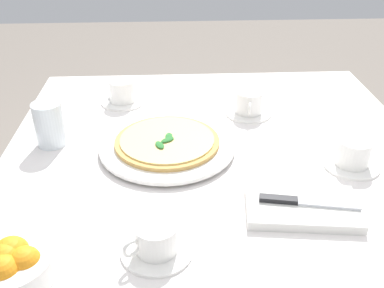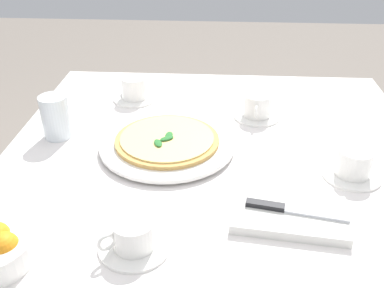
{
  "view_description": "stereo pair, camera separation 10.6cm",
  "coord_description": "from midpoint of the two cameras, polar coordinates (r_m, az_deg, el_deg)",
  "views": [
    {
      "loc": [
        -0.11,
        -0.91,
        1.3
      ],
      "look_at": [
        -0.06,
        0.01,
        0.76
      ],
      "focal_mm": 41.19,
      "sensor_mm": 36.0,
      "label": 1
    },
    {
      "loc": [
        -0.0,
        -0.91,
        1.3
      ],
      "look_at": [
        -0.06,
        0.01,
        0.76
      ],
      "focal_mm": 41.19,
      "sensor_mm": 36.0,
      "label": 2
    }
  ],
  "objects": [
    {
      "name": "dinner_knife",
      "position": [
        0.88,
        16.3,
        -8.27
      ],
      "size": [
        0.2,
        0.06,
        0.01
      ],
      "rotation": [
        0.0,
        0.0,
        -0.19
      ],
      "color": "silver",
      "rests_on": "napkin_folded"
    },
    {
      "name": "coffee_cup_right_edge",
      "position": [
        1.33,
        -5.17,
        6.99
      ],
      "size": [
        0.13,
        0.13,
        0.07
      ],
      "color": "white",
      "rests_on": "dining_table"
    },
    {
      "name": "pizza_plate",
      "position": [
        1.08,
        -0.33,
        -0.13
      ],
      "size": [
        0.33,
        0.33,
        0.02
      ],
      "color": "white",
      "rests_on": "dining_table"
    },
    {
      "name": "dining_table",
      "position": [
        1.15,
        5.67,
        -7.32
      ],
      "size": [
        1.03,
        1.03,
        0.74
      ],
      "color": "white",
      "rests_on": "ground_plane"
    },
    {
      "name": "coffee_cup_near_right",
      "position": [
        0.79,
        -3.61,
        -11.97
      ],
      "size": [
        0.13,
        0.13,
        0.06
      ],
      "color": "white",
      "rests_on": "dining_table"
    },
    {
      "name": "coffee_cup_back_corner",
      "position": [
        1.05,
        23.04,
        -2.52
      ],
      "size": [
        0.13,
        0.13,
        0.07
      ],
      "color": "white",
      "rests_on": "dining_table"
    },
    {
      "name": "water_glass_center_back",
      "position": [
        1.15,
        -14.63,
        3.09
      ],
      "size": [
        0.07,
        0.07,
        0.11
      ],
      "color": "white",
      "rests_on": "dining_table"
    },
    {
      "name": "napkin_folded",
      "position": [
        0.89,
        15.99,
        -8.95
      ],
      "size": [
        0.23,
        0.15,
        0.02
      ],
      "rotation": [
        0.0,
        0.0,
        -0.12
      ],
      "color": "silver",
      "rests_on": "dining_table"
    },
    {
      "name": "coffee_cup_far_left",
      "position": [
        1.24,
        10.97,
        4.67
      ],
      "size": [
        0.13,
        0.13,
        0.07
      ],
      "color": "white",
      "rests_on": "dining_table"
    },
    {
      "name": "pizza",
      "position": [
        1.07,
        -0.33,
        0.5
      ],
      "size": [
        0.25,
        0.25,
        0.02
      ],
      "color": "tan",
      "rests_on": "pizza_plate"
    }
  ]
}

